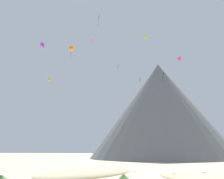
% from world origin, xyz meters
% --- Properties ---
extents(dune_foreground_left, '(13.91, 20.05, 1.82)m').
position_xyz_m(dune_foreground_left, '(14.41, 19.89, 0.00)').
color(dune_foreground_left, '#CCBA8E').
rests_on(dune_foreground_left, ground_plane).
extents(dune_midground, '(21.47, 28.50, 3.23)m').
position_xyz_m(dune_midground, '(-4.37, 23.02, 0.00)').
color(dune_midground, beige).
rests_on(dune_midground, ground_plane).
extents(bush_mid_center, '(2.51, 2.51, 0.79)m').
position_xyz_m(bush_mid_center, '(3.11, 15.98, 0.39)').
color(bush_mid_center, '#568442').
rests_on(bush_mid_center, ground_plane).
extents(bush_ridge_crest, '(2.58, 2.58, 0.77)m').
position_xyz_m(bush_ridge_crest, '(-15.29, 11.82, 0.38)').
color(bush_ridge_crest, '#477238').
rests_on(bush_ridge_crest, ground_plane).
extents(rock_massif, '(67.87, 67.87, 45.86)m').
position_xyz_m(rock_massif, '(14.26, 95.99, 21.38)').
color(rock_massif, slate).
rests_on(rock_massif, ground_plane).
extents(kite_cyan_mid, '(0.59, 0.54, 0.90)m').
position_xyz_m(kite_cyan_mid, '(0.31, 33.94, 24.85)').
color(kite_cyan_mid, '#33BCDB').
extents(kite_gold_high, '(1.09, 1.11, 1.00)m').
position_xyz_m(kite_gold_high, '(-28.00, 57.85, 29.18)').
color(kite_gold_high, gold).
extents(kite_black_mid, '(0.56, 1.34, 2.85)m').
position_xyz_m(kite_black_mid, '(11.88, 39.20, 24.03)').
color(kite_black_mid, black).
extents(kite_green_mid, '(0.81, 1.57, 1.54)m').
position_xyz_m(kite_green_mid, '(5.17, 51.27, 25.87)').
color(kite_green_mid, green).
extents(kite_blue_high, '(0.61, 1.11, 2.50)m').
position_xyz_m(kite_blue_high, '(-2.95, 24.40, 33.38)').
color(kite_blue_high, blue).
extents(kite_violet_high, '(1.23, 1.22, 1.16)m').
position_xyz_m(kite_violet_high, '(-16.18, 24.81, 27.70)').
color(kite_violet_high, purple).
extents(kite_pink_high, '(0.87, 0.38, 0.95)m').
position_xyz_m(kite_pink_high, '(-7.46, 37.30, 34.20)').
color(kite_pink_high, pink).
extents(kite_magenta_high, '(0.99, 1.08, 1.10)m').
position_xyz_m(kite_magenta_high, '(17.09, 44.78, 30.17)').
color(kite_magenta_high, '#D1339E').
extents(kite_orange_high, '(1.65, 1.61, 3.96)m').
position_xyz_m(kite_orange_high, '(-14.51, 40.61, 33.45)').
color(kite_orange_high, orange).
extents(kite_lime_high, '(0.98, 0.98, 0.65)m').
position_xyz_m(kite_lime_high, '(7.55, 43.42, 37.01)').
color(kite_lime_high, '#8CD133').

